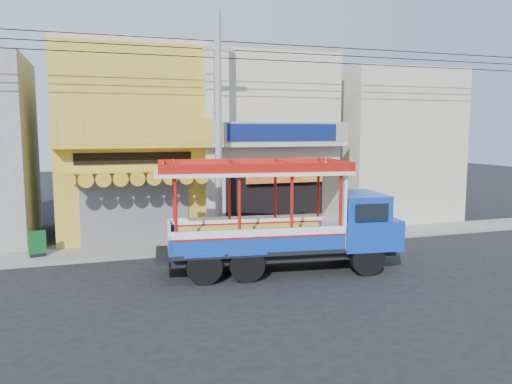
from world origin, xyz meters
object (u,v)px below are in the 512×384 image
Objects in this scene: potted_plant_a at (269,229)px; potted_plant_c at (300,222)px; potted_plant_b at (282,228)px; songthaew_truck at (296,218)px; green_sign at (37,246)px; utility_pole at (222,120)px.

potted_plant_a is 1.77m from potted_plant_c.
potted_plant_c reaches higher than potted_plant_b.
songthaew_truck is 5.28m from potted_plant_c.
songthaew_truck is 9.39m from green_sign.
songthaew_truck reaches higher than green_sign.
potted_plant_a reaches higher than potted_plant_b.
green_sign is (-8.37, 4.07, -1.25)m from songthaew_truck.
songthaew_truck is at bearing -63.59° from utility_pole.
utility_pole reaches higher than potted_plant_b.
potted_plant_b is (0.56, 0.04, -0.01)m from potted_plant_a.
potted_plant_c is at bearing -122.78° from potted_plant_b.
potted_plant_a is (8.85, -0.03, 0.08)m from green_sign.
potted_plant_c is (10.49, 0.64, 0.16)m from green_sign.
potted_plant_b is (2.71, 0.74, -4.44)m from utility_pole.
potted_plant_a is at bearing 31.26° from potted_plant_b.
potted_plant_c is at bearing 19.79° from utility_pole.
utility_pole is at bearing 42.35° from potted_plant_b.
utility_pole is 5.26m from potted_plant_b.
green_sign is at bearing -49.51° from potted_plant_c.
songthaew_truck is at bearing 12.68° from potted_plant_c.
potted_plant_a is at bearing 17.96° from utility_pole.
utility_pole reaches higher than potted_plant_c.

